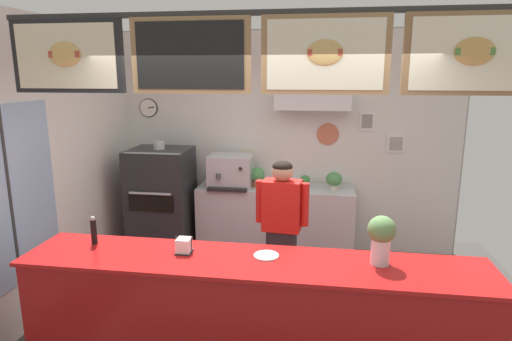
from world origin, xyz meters
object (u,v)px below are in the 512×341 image
(potted_oregano, at_px, (334,180))
(condiment_plate, at_px, (266,256))
(potted_rosemary, at_px, (257,176))
(espresso_machine, at_px, (231,171))
(pizza_oven, at_px, (162,204))
(potted_basil, at_px, (305,181))
(napkin_holder, at_px, (184,246))
(basil_vase, at_px, (381,238))
(pepper_grinder, at_px, (94,230))
(shop_worker, at_px, (282,230))

(potted_oregano, distance_m, condiment_plate, 2.45)
(potted_rosemary, bearing_deg, condiment_plate, -79.77)
(condiment_plate, bearing_deg, espresso_machine, 108.04)
(pizza_oven, distance_m, condiment_plate, 2.69)
(espresso_machine, relative_size, potted_oregano, 2.50)
(potted_basil, xyz_separation_m, potted_oregano, (0.36, 0.02, 0.03))
(pizza_oven, xyz_separation_m, napkin_holder, (1.00, -2.15, 0.36))
(basil_vase, relative_size, pepper_grinder, 1.55)
(espresso_machine, xyz_separation_m, pepper_grinder, (-0.64, -2.30, 0.00))
(shop_worker, height_order, basil_vase, shop_worker)
(potted_basil, distance_m, basil_vase, 2.46)
(espresso_machine, height_order, basil_vase, basil_vase)
(pizza_oven, bearing_deg, shop_worker, -32.58)
(pizza_oven, height_order, napkin_holder, pizza_oven)
(potted_oregano, height_order, condiment_plate, potted_oregano)
(pizza_oven, relative_size, potted_basil, 8.95)
(potted_oregano, height_order, pepper_grinder, pepper_grinder)
(potted_rosemary, bearing_deg, basil_vase, -62.17)
(espresso_machine, distance_m, potted_basil, 0.96)
(pizza_oven, relative_size, pepper_grinder, 6.65)
(condiment_plate, distance_m, pepper_grinder, 1.41)
(shop_worker, xyz_separation_m, condiment_plate, (-0.02, -1.06, 0.19))
(pizza_oven, relative_size, potted_rosemary, 6.06)
(pizza_oven, height_order, shop_worker, shop_worker)
(pizza_oven, bearing_deg, potted_basil, 7.55)
(condiment_plate, bearing_deg, shop_worker, 88.98)
(espresso_machine, distance_m, basil_vase, 2.83)
(basil_vase, bearing_deg, espresso_machine, 124.13)
(pizza_oven, relative_size, condiment_plate, 8.13)
(pizza_oven, relative_size, potted_oregano, 6.93)
(pepper_grinder, bearing_deg, basil_vase, -1.13)
(condiment_plate, relative_size, pepper_grinder, 0.82)
(potted_oregano, xyz_separation_m, basil_vase, (0.27, -2.39, 0.16))
(shop_worker, relative_size, potted_rosemary, 6.09)
(pizza_oven, distance_m, espresso_machine, 0.99)
(espresso_machine, relative_size, potted_basil, 3.22)
(potted_rosemary, relative_size, potted_oregano, 1.14)
(espresso_machine, height_order, potted_rosemary, espresso_machine)
(potted_basil, height_order, pepper_grinder, pepper_grinder)
(potted_rosemary, distance_m, condiment_plate, 2.41)
(shop_worker, bearing_deg, pizza_oven, -26.84)
(potted_oregano, distance_m, basil_vase, 2.41)
(potted_oregano, relative_size, pepper_grinder, 0.96)
(potted_oregano, relative_size, napkin_holder, 1.68)
(potted_rosemary, bearing_deg, pizza_oven, -168.30)
(potted_basil, distance_m, pepper_grinder, 2.82)
(potted_rosemary, bearing_deg, shop_worker, -71.12)
(basil_vase, xyz_separation_m, condiment_plate, (-0.83, 0.00, -0.19))
(potted_basil, distance_m, condiment_plate, 2.37)
(pizza_oven, xyz_separation_m, potted_rosemary, (1.21, 0.25, 0.36))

